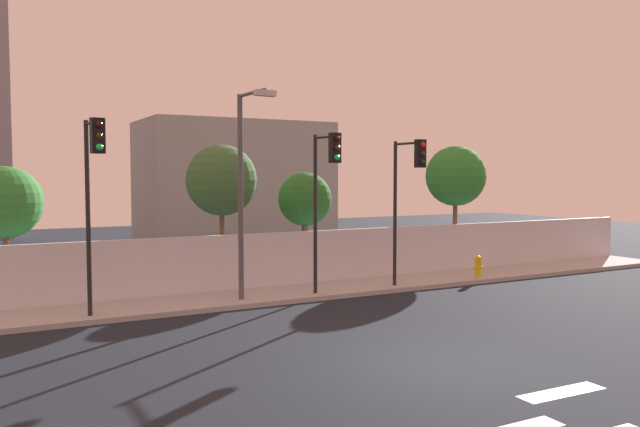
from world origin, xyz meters
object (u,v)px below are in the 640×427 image
traffic_light_center (93,175)px  street_lamp_curbside (244,178)px  traffic_light_right (408,181)px  roadside_tree_midleft (222,181)px  roadside_tree_leftmost (5,203)px  fire_hydrant (478,266)px  roadside_tree_rightmost (456,176)px  traffic_light_left (325,179)px  roadside_tree_midright (305,200)px

traffic_light_center → street_lamp_curbside: size_ratio=0.84×
traffic_light_right → roadside_tree_midleft: size_ratio=0.99×
roadside_tree_midleft → traffic_light_center: bearing=-142.2°
traffic_light_right → roadside_tree_leftmost: size_ratio=1.17×
street_lamp_curbside → fire_hydrant: bearing=-0.1°
street_lamp_curbside → traffic_light_center: bearing=-175.1°
traffic_light_right → roadside_tree_rightmost: roadside_tree_rightmost is taller
traffic_light_right → fire_hydrant: size_ratio=6.00×
traffic_light_center → roadside_tree_rightmost: bearing=13.8°
fire_hydrant → roadside_tree_midleft: size_ratio=0.16×
street_lamp_curbside → roadside_tree_midleft: street_lamp_curbside is taller
street_lamp_curbside → roadside_tree_midleft: (0.51, 3.38, -0.11)m
fire_hydrant → roadside_tree_leftmost: size_ratio=0.20×
traffic_light_left → roadside_tree_leftmost: size_ratio=1.20×
traffic_light_left → roadside_tree_rightmost: 9.34m
traffic_light_center → roadside_tree_leftmost: (-1.92, 3.75, -0.81)m
fire_hydrant → roadside_tree_midright: (-5.41, 3.40, 2.40)m
roadside_tree_midleft → roadside_tree_rightmost: (10.44, 0.00, 0.14)m
traffic_light_right → roadside_tree_midright: 4.44m
traffic_light_right → fire_hydrant: (3.64, 0.61, -3.13)m
roadside_tree_midleft → roadside_tree_rightmost: bearing=0.0°
traffic_light_center → roadside_tree_midleft: 6.12m
traffic_light_center → traffic_light_right: 9.85m
traffic_light_left → traffic_light_right: traffic_light_left is taller
traffic_light_right → street_lamp_curbside: 5.55m
traffic_light_left → roadside_tree_leftmost: traffic_light_left is taller
traffic_light_center → street_lamp_curbside: 4.35m
traffic_light_center → roadside_tree_rightmost: size_ratio=1.01×
traffic_light_left → roadside_tree_rightmost: size_ratio=0.97×
street_lamp_curbside → traffic_light_left: bearing=-12.0°
roadside_tree_leftmost → roadside_tree_rightmost: roadside_tree_rightmost is taller
traffic_light_center → roadside_tree_midleft: traffic_light_center is taller
roadside_tree_midleft → roadside_tree_rightmost: size_ratio=0.96×
traffic_light_left → traffic_light_right: bearing=-2.0°
roadside_tree_midleft → roadside_tree_midright: 3.32m
roadside_tree_leftmost → roadside_tree_rightmost: (17.20, -0.00, 0.77)m
traffic_light_right → roadside_tree_leftmost: traffic_light_right is taller
street_lamp_curbside → roadside_tree_midleft: 3.42m
traffic_light_right → roadside_tree_rightmost: size_ratio=0.95×
roadside_tree_rightmost → roadside_tree_leftmost: bearing=180.0°
roadside_tree_midright → roadside_tree_rightmost: (7.20, 0.00, 0.87)m
street_lamp_curbside → roadside_tree_rightmost: (10.95, 3.38, 0.03)m
traffic_light_center → roadside_tree_rightmost: (15.28, 3.75, -0.04)m
traffic_light_left → fire_hydrant: 7.44m
traffic_light_left → traffic_light_center: size_ratio=0.97×
traffic_light_center → street_lamp_curbside: (4.33, 0.37, -0.07)m
traffic_light_right → roadside_tree_midright: (-1.77, 4.01, -0.73)m
traffic_light_left → roadside_tree_rightmost: bearing=24.7°
traffic_light_right → roadside_tree_midleft: bearing=141.3°
traffic_light_center → roadside_tree_leftmost: traffic_light_center is taller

